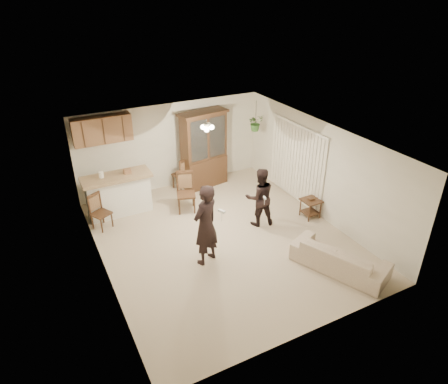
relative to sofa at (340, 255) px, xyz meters
name	(u,v)px	position (x,y,z in m)	size (l,w,h in m)	color
floor	(223,239)	(-1.69, 2.13, -0.37)	(6.50, 6.50, 0.00)	#C1B292
ceiling	(223,140)	(-1.69, 2.13, 2.13)	(5.50, 6.50, 0.02)	silver
wall_back	(171,146)	(-1.69, 5.38, 0.88)	(5.50, 0.02, 2.50)	white
wall_front	(315,277)	(-1.69, -1.12, 0.88)	(5.50, 0.02, 2.50)	white
wall_left	(99,223)	(-4.44, 2.13, 0.88)	(0.02, 6.50, 2.50)	white
wall_right	(319,169)	(1.06, 2.13, 0.88)	(0.02, 6.50, 2.50)	white
breakfast_bar	(119,196)	(-3.54, 4.48, 0.13)	(1.60, 0.55, 1.00)	white
bar_top	(116,177)	(-3.54, 4.48, 0.68)	(1.75, 0.70, 0.08)	tan
upper_cabinets	(102,130)	(-3.59, 5.20, 1.73)	(1.50, 0.34, 0.70)	brown
vertical_blinds	(296,163)	(1.02, 3.03, 0.73)	(0.06, 2.30, 2.10)	white
ceiling_fixture	(207,127)	(-1.49, 3.33, 2.03)	(0.36, 0.36, 0.20)	#FFEDBF
hanging_plant	(256,123)	(0.61, 4.53, 1.48)	(0.43, 0.37, 0.48)	#2C5F26
plant_cord	(256,112)	(0.61, 4.53, 1.81)	(0.01, 0.01, 0.65)	black
sofa	(340,255)	(0.00, 0.00, 0.00)	(1.87, 0.73, 0.73)	beige
adult	(206,226)	(-2.39, 1.56, 0.53)	(0.66, 0.43, 1.80)	black
child	(260,200)	(-0.56, 2.34, 0.31)	(0.66, 0.51, 1.35)	black
china_hutch	(204,150)	(-0.85, 4.97, 0.75)	(1.51, 0.77, 2.26)	#3D2416
side_table	(310,208)	(0.80, 2.00, -0.11)	(0.46, 0.46, 0.56)	#3D2416
chair_bar	(102,219)	(-4.12, 3.96, -0.11)	(0.55, 0.55, 0.91)	#3D2416
chair_hutch_left	(186,200)	(-1.93, 3.79, -0.06)	(0.61, 0.61, 1.08)	#3D2416
chair_hutch_right	(182,179)	(-1.55, 5.07, -0.09)	(0.55, 0.55, 0.99)	#3D2416
controller_adult	(222,211)	(-2.21, 1.16, 1.05)	(0.05, 0.16, 0.05)	white
controller_child	(265,198)	(-0.64, 1.99, 0.57)	(0.04, 0.13, 0.04)	white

